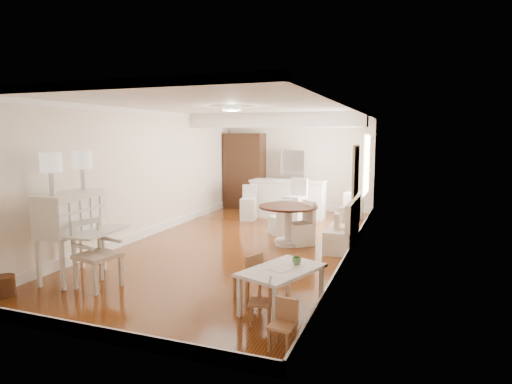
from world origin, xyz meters
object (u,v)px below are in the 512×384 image
Objects in this scene: secretary_bureau at (72,236)px; sideboard at (353,207)px; slip_chair_near at (301,223)px; pantry_cabinet at (245,171)px; kids_chair_b at (247,275)px; kids_table at (282,289)px; slip_chair_far at (280,217)px; gustavian_armchair at (98,254)px; fridge at (304,181)px; breakfast_counter at (288,199)px; bar_stool_left at (248,203)px; kids_chair_c at (282,325)px; dining_table at (288,225)px; kids_chair_a at (260,302)px; bar_stool_right at (295,202)px; wicker_basket at (4,286)px.

secretary_bureau is 7.09m from sideboard.
slip_chair_near is 4.77m from pantry_cabinet.
kids_chair_b is 3.08m from slip_chair_near.
secretary_bureau is at bearing 178.90° from kids_table.
gustavian_armchair is at bearing 21.10° from slip_chair_far.
sideboard is (1.35, 2.15, -0.03)m from slip_chair_far.
fridge reaches higher than secretary_bureau.
breakfast_counter is 2.19× the size of bar_stool_left.
dining_table is (-1.14, 4.22, 0.14)m from kids_chair_c.
breakfast_counter reaches higher than kids_chair_a.
bar_stool_left is 1.31m from bar_stool_right.
bar_stool_right is (-1.23, 5.22, 0.31)m from kids_table.
kids_chair_b is at bearing -42.95° from slip_chair_near.
sideboard reaches higher than kids_chair_a.
kids_chair_c is 6.39m from bar_stool_right.
secretary_bureau is at bearing 85.20° from gustavian_armchair.
dining_table is 1.03× the size of bar_stool_right.
kids_table is at bearing 151.78° from kids_chair_a.
kids_chair_a is 0.68× the size of slip_chair_far.
kids_chair_c is 0.45× the size of dining_table.
kids_chair_a is at bearing -13.63° from secretary_bureau.
breakfast_counter reaches higher than slip_chair_far.
bar_stool_left reaches higher than slip_chair_far.
bar_stool_right reaches higher than sideboard.
fridge reaches higher than breakfast_counter.
kids_chair_b is (-0.46, 0.75, 0.04)m from kids_chair_a.
sideboard is at bearing -30.94° from fridge.
bar_stool_right is (1.30, -0.11, 0.12)m from bar_stool_left.
bar_stool_left is 0.52× the size of fridge.
bar_stool_left is at bearing -120.77° from fridge.
pantry_cabinet is (-2.76, 3.83, 0.69)m from slip_chair_near.
slip_chair_near is at bearing 44.69° from secretary_bureau.
breakfast_counter reaches higher than wicker_basket.
pantry_cabinet reaches higher than dining_table.
bar_stool_right is at bearing 62.53° from secretary_bureau.
gustavian_armchair is (0.66, -0.20, -0.18)m from secretary_bureau.
pantry_cabinet is at bearing 169.73° from sideboard.
dining_table is at bearing -102.33° from sideboard.
dining_table reaches higher than kids_chair_a.
secretary_bureau is 4.56m from slip_chair_far.
fridge is at bearing -150.96° from kids_chair_b.
breakfast_counter is (2.15, 6.95, 0.37)m from wicker_basket.
bar_stool_left is (0.93, 5.26, -0.22)m from secretary_bureau.
slip_chair_far reaches higher than kids_chair_b.
secretary_bureau is 1.47× the size of bar_stool_left.
dining_table is (2.62, 3.17, -0.28)m from secretary_bureau.
breakfast_counter is at bearing 32.29° from bar_stool_left.
kids_chair_c is at bearing -74.23° from bar_stool_left.
slip_chair_far is 1.02× the size of sideboard.
kids_chair_c is at bearing -73.13° from kids_table.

